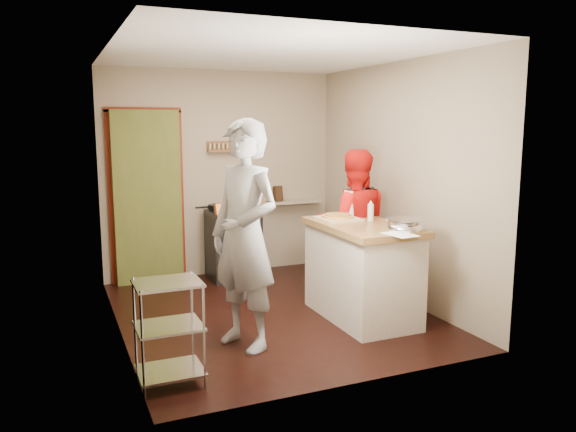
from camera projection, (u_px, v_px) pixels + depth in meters
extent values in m
plane|color=black|center=(271.00, 313.00, 5.81)|extent=(3.50, 3.50, 0.00)
cube|color=gray|center=(221.00, 174.00, 7.19)|extent=(3.00, 0.04, 2.60)
cube|color=#565B23|center=(146.00, 196.00, 6.91)|extent=(0.80, 0.40, 2.10)
cube|color=#65190B|center=(111.00, 199.00, 6.68)|extent=(0.06, 0.06, 2.10)
cube|color=#65190B|center=(181.00, 195.00, 7.01)|extent=(0.06, 0.06, 2.10)
cube|color=#65190B|center=(143.00, 110.00, 6.67)|extent=(0.90, 0.06, 0.06)
cube|color=brown|center=(225.00, 151.00, 7.11)|extent=(0.46, 0.09, 0.03)
cube|color=brown|center=(224.00, 146.00, 7.14)|extent=(0.46, 0.02, 0.12)
cube|color=olive|center=(225.00, 146.00, 7.11)|extent=(0.42, 0.04, 0.07)
cube|color=gray|center=(292.00, 202.00, 7.53)|extent=(0.80, 0.18, 0.04)
cube|color=black|center=(278.00, 194.00, 7.43)|extent=(0.10, 0.14, 0.22)
cube|color=gray|center=(114.00, 195.00, 5.02)|extent=(0.04, 3.50, 2.60)
cube|color=gray|center=(397.00, 182.00, 6.18)|extent=(0.04, 3.50, 2.60)
cube|color=white|center=(270.00, 52.00, 5.39)|extent=(3.00, 3.50, 0.02)
cube|color=black|center=(233.00, 247.00, 7.06)|extent=(0.60, 0.55, 0.80)
cube|color=black|center=(233.00, 213.00, 6.99)|extent=(0.60, 0.55, 0.06)
cube|color=#8F4314|center=(240.00, 209.00, 6.72)|extent=(0.60, 0.15, 0.17)
cylinder|color=black|center=(218.00, 207.00, 7.04)|extent=(0.26, 0.26, 0.05)
cylinder|color=silver|center=(143.00, 346.00, 3.91)|extent=(0.02, 0.02, 0.80)
cylinder|color=silver|center=(204.00, 336.00, 4.08)|extent=(0.02, 0.02, 0.80)
cylinder|color=silver|center=(135.00, 329.00, 4.24)|extent=(0.02, 0.02, 0.80)
cylinder|color=silver|center=(193.00, 321.00, 4.41)|extent=(0.02, 0.02, 0.80)
cube|color=silver|center=(170.00, 371.00, 4.21)|extent=(0.48, 0.40, 0.02)
cube|color=silver|center=(169.00, 326.00, 4.15)|extent=(0.48, 0.40, 0.02)
cube|color=silver|center=(167.00, 283.00, 4.10)|extent=(0.48, 0.40, 0.02)
cube|color=beige|center=(362.00, 274.00, 5.60)|extent=(0.69, 1.21, 0.90)
cube|color=olive|center=(363.00, 227.00, 5.52)|extent=(0.75, 1.27, 0.06)
cube|color=#D8B084|center=(338.00, 219.00, 5.73)|extent=(0.40, 0.40, 0.02)
cylinder|color=gold|center=(338.00, 216.00, 5.72)|extent=(0.32, 0.32, 0.02)
ellipsoid|color=silver|center=(404.00, 224.00, 5.16)|extent=(0.35, 0.35, 0.11)
cylinder|color=white|center=(350.00, 204.00, 5.90)|extent=(0.12, 0.12, 0.28)
cylinder|color=silver|center=(371.00, 212.00, 5.67)|extent=(0.06, 0.06, 0.17)
cube|color=white|center=(400.00, 234.00, 4.96)|extent=(0.24, 0.32, 0.00)
cylinder|color=black|center=(363.00, 200.00, 6.05)|extent=(0.08, 0.08, 0.31)
cylinder|color=black|center=(372.00, 202.00, 5.96)|extent=(0.08, 0.08, 0.31)
cylinder|color=black|center=(364.00, 202.00, 5.95)|extent=(0.08, 0.08, 0.31)
imported|color=#AEAFB3|center=(245.00, 235.00, 4.79)|extent=(0.73, 0.85, 1.98)
imported|color=red|center=(353.00, 226.00, 6.13)|extent=(0.97, 0.86, 1.66)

